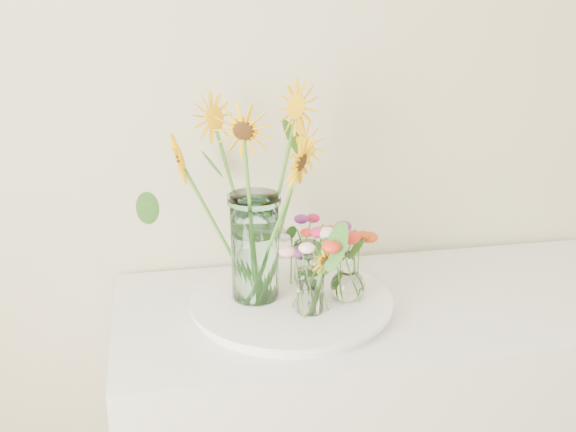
# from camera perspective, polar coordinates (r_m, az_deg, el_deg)

# --- Properties ---
(tray) EXTENTS (0.48, 0.48, 0.02)m
(tray) POSITION_cam_1_polar(r_m,az_deg,el_deg) (1.80, 0.27, -7.04)
(tray) COLOR white
(tray) RESTS_ON counter
(mason_jar) EXTENTS (0.12, 0.12, 0.27)m
(mason_jar) POSITION_cam_1_polar(r_m,az_deg,el_deg) (1.76, -2.64, -2.51)
(mason_jar) COLOR #C0FBE8
(mason_jar) RESTS_ON tray
(sunflower_bouquet) EXTENTS (0.63, 0.63, 0.54)m
(sunflower_bouquet) POSITION_cam_1_polar(r_m,az_deg,el_deg) (1.71, -2.70, 1.60)
(sunflower_bouquet) COLOR #FBB305
(sunflower_bouquet) RESTS_ON tray
(small_vase_a) EXTENTS (0.08, 0.08, 0.11)m
(small_vase_a) POSITION_cam_1_polar(r_m,az_deg,el_deg) (1.72, 1.76, -6.03)
(small_vase_a) COLOR white
(small_vase_a) RESTS_ON tray
(wildflower_posy_a) EXTENTS (0.19, 0.19, 0.20)m
(wildflower_posy_a) POSITION_cam_1_polar(r_m,az_deg,el_deg) (1.70, 1.78, -4.66)
(wildflower_posy_a) COLOR #CB4311
(wildflower_posy_a) RESTS_ON tray
(small_vase_b) EXTENTS (0.11, 0.11, 0.12)m
(small_vase_b) POSITION_cam_1_polar(r_m,az_deg,el_deg) (1.78, 4.76, -4.78)
(small_vase_b) COLOR white
(small_vase_b) RESTS_ON tray
(wildflower_posy_b) EXTENTS (0.19, 0.19, 0.21)m
(wildflower_posy_b) POSITION_cam_1_polar(r_m,az_deg,el_deg) (1.77, 4.80, -3.45)
(wildflower_posy_b) COLOR #CB4311
(wildflower_posy_b) RESTS_ON tray
(small_vase_c) EXTENTS (0.07, 0.07, 0.11)m
(small_vase_c) POSITION_cam_1_polar(r_m,az_deg,el_deg) (1.88, 1.42, -3.63)
(small_vase_c) COLOR white
(small_vase_c) RESTS_ON tray
(wildflower_posy_c) EXTENTS (0.20, 0.20, 0.20)m
(wildflower_posy_c) POSITION_cam_1_polar(r_m,az_deg,el_deg) (1.87, 1.43, -2.36)
(wildflower_posy_c) COLOR #CB4311
(wildflower_posy_c) RESTS_ON tray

